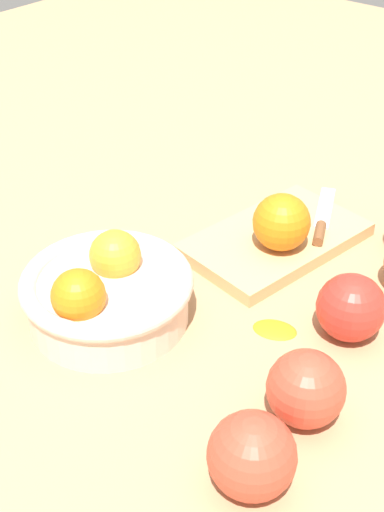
{
  "coord_description": "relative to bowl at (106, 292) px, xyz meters",
  "views": [
    {
      "loc": [
        -0.6,
        -0.4,
        0.55
      ],
      "look_at": [
        -0.05,
        0.06,
        0.04
      ],
      "focal_mm": 49.41,
      "sensor_mm": 36.0,
      "label": 1
    }
  ],
  "objects": [
    {
      "name": "ground_plane",
      "position": [
        0.17,
        -0.09,
        -0.04
      ],
      "size": [
        2.4,
        2.4,
        0.0
      ],
      "primitive_type": "plane",
      "color": "tan"
    },
    {
      "name": "bowl",
      "position": [
        0.0,
        0.0,
        0.0
      ],
      "size": [
        0.2,
        0.2,
        0.1
      ],
      "color": "beige",
      "rests_on": "ground_plane"
    },
    {
      "name": "cutting_board",
      "position": [
        0.26,
        -0.06,
        -0.03
      ],
      "size": [
        0.27,
        0.18,
        0.02
      ],
      "primitive_type": "cube",
      "rotation": [
        0.0,
        0.0,
        -0.15
      ],
      "color": "tan",
      "rests_on": "ground_plane"
    },
    {
      "name": "orange_on_board",
      "position": [
        0.23,
        -0.09,
        0.02
      ],
      "size": [
        0.08,
        0.08,
        0.08
      ],
      "primitive_type": "sphere",
      "color": "orange",
      "rests_on": "cutting_board"
    },
    {
      "name": "knife",
      "position": [
        0.31,
        -0.1,
        -0.02
      ],
      "size": [
        0.15,
        0.08,
        0.01
      ],
      "color": "silver",
      "rests_on": "cutting_board"
    },
    {
      "name": "apple_front_left",
      "position": [
        0.02,
        -0.26,
        -0.0
      ],
      "size": [
        0.08,
        0.08,
        0.08
      ],
      "primitive_type": "sphere",
      "color": "#D6422D",
      "rests_on": "ground_plane"
    },
    {
      "name": "apple_front_left_2",
      "position": [
        -0.08,
        -0.27,
        0.0
      ],
      "size": [
        0.08,
        0.08,
        0.08
      ],
      "primitive_type": "sphere",
      "color": "#D6422D",
      "rests_on": "ground_plane"
    },
    {
      "name": "apple_front_center",
      "position": [
        0.16,
        -0.23,
        -0.0
      ],
      "size": [
        0.08,
        0.08,
        0.08
      ],
      "primitive_type": "sphere",
      "color": "red",
      "rests_on": "ground_plane"
    },
    {
      "name": "citrus_peel",
      "position": [
        0.11,
        -0.16,
        -0.04
      ],
      "size": [
        0.05,
        0.06,
        0.01
      ],
      "primitive_type": "ellipsoid",
      "rotation": [
        0.0,
        0.0,
        1.96
      ],
      "color": "orange",
      "rests_on": "ground_plane"
    }
  ]
}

